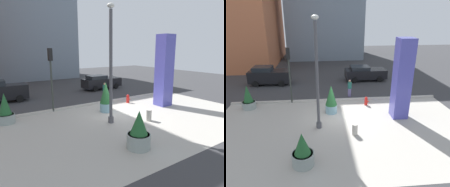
{
  "view_description": "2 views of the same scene",
  "coord_description": "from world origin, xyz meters",
  "views": [
    {
      "loc": [
        -8.56,
        -12.05,
        4.68
      ],
      "look_at": [
        -0.24,
        0.45,
        1.43
      ],
      "focal_mm": 33.28,
      "sensor_mm": 36.0,
      "label": 1
    },
    {
      "loc": [
        -1.43,
        -14.05,
        7.44
      ],
      "look_at": [
        -0.06,
        0.74,
        1.61
      ],
      "focal_mm": 33.79,
      "sensor_mm": 36.0,
      "label": 2
    }
  ],
  "objects": [
    {
      "name": "art_pillar_blue",
      "position": [
        4.41,
        -0.28,
        2.9
      ],
      "size": [
        1.11,
        1.11,
        5.81
      ],
      "primitive_type": "cube",
      "color": "#4C4CAD",
      "rests_on": "ground_plane"
    },
    {
      "name": "traffic_light_corner",
      "position": [
        -3.87,
        3.05,
        3.18
      ],
      "size": [
        0.28,
        0.42,
        4.72
      ],
      "color": "#333833",
      "rests_on": "ground_plane"
    },
    {
      "name": "car_far_lane",
      "position": [
        -6.82,
        8.31,
        0.98
      ],
      "size": [
        4.32,
        2.09,
        1.97
      ],
      "color": "black",
      "rests_on": "ground_plane"
    },
    {
      "name": "plaza_pavement",
      "position": [
        0.0,
        -2.0,
        0.0
      ],
      "size": [
        18.0,
        10.0,
        0.02
      ],
      "primitive_type": "cube",
      "color": "#ADA89E",
      "rests_on": "ground_plane"
    },
    {
      "name": "highrise_across_street",
      "position": [
        -0.26,
        24.86,
        9.89
      ],
      "size": [
        12.06,
        11.57,
        19.77
      ],
      "primitive_type": "cube",
      "color": "gray",
      "rests_on": "ground_plane"
    },
    {
      "name": "ground_plane",
      "position": [
        0.0,
        4.0,
        0.0
      ],
      "size": [
        60.0,
        60.0,
        0.0
      ],
      "primitive_type": "plane",
      "color": "#38383A"
    },
    {
      "name": "potted_plant_near_left",
      "position": [
        -2.4,
        -5.1,
        0.8
      ],
      "size": [
        1.15,
        1.15,
        1.88
      ],
      "color": "gray",
      "rests_on": "ground_plane"
    },
    {
      "name": "potted_plant_by_pillar",
      "position": [
        -0.59,
        0.76,
        1.13
      ],
      "size": [
        0.9,
        0.9,
        2.26
      ],
      "color": "#7AA8B7",
      "rests_on": "ground_plane"
    },
    {
      "name": "car_intersection",
      "position": [
        3.76,
        8.78,
        0.84
      ],
      "size": [
        4.64,
        2.17,
        1.66
      ],
      "color": "black",
      "rests_on": "ground_plane"
    },
    {
      "name": "fire_hydrant",
      "position": [
        2.43,
        1.93,
        0.37
      ],
      "size": [
        0.36,
        0.26,
        0.75
      ],
      "color": "red",
      "rests_on": "ground_plane"
    },
    {
      "name": "pedestrian_by_curb",
      "position": [
        1.32,
        4.0,
        0.89
      ],
      "size": [
        0.42,
        0.42,
        1.61
      ],
      "color": "slate",
      "rests_on": "ground_plane"
    },
    {
      "name": "concrete_bollard",
      "position": [
        0.72,
        -2.51,
        0.38
      ],
      "size": [
        0.36,
        0.36,
        0.75
      ],
      "primitive_type": "cylinder",
      "color": "#B2ADA3",
      "rests_on": "ground_plane"
    },
    {
      "name": "potted_plant_near_right",
      "position": [
        -7.21,
        2.18,
        0.82
      ],
      "size": [
        1.08,
        1.08,
        1.97
      ],
      "color": "gray",
      "rests_on": "ground_plane"
    },
    {
      "name": "curb_strip",
      "position": [
        0.0,
        3.12,
        0.08
      ],
      "size": [
        18.0,
        0.24,
        0.16
      ],
      "primitive_type": "cube",
      "color": "#B7B2A8",
      "rests_on": "ground_plane"
    },
    {
      "name": "lamp_post",
      "position": [
        -1.57,
        -1.43,
        3.54
      ],
      "size": [
        0.44,
        0.44,
        7.26
      ],
      "color": "#4C4C51",
      "rests_on": "ground_plane"
    }
  ]
}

